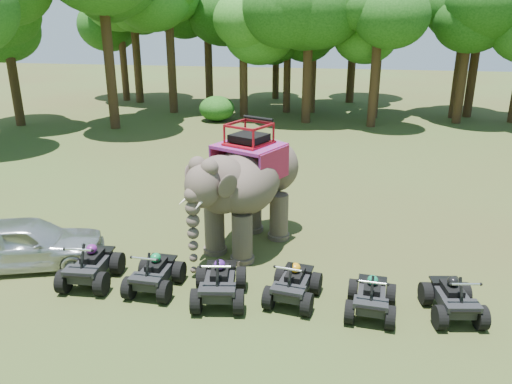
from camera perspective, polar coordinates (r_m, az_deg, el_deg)
ground at (r=13.93m, az=-0.87°, el=-9.03°), size 110.00×110.00×0.00m
elephant at (r=14.70m, az=-0.98°, el=0.76°), size 3.77×5.01×3.85m
parked_car at (r=15.29m, az=-24.84°, el=-5.30°), size 4.49×2.90×1.42m
atv_0 at (r=13.81m, az=-18.41°, el=-7.47°), size 1.35×1.78×1.26m
atv_1 at (r=13.07m, az=-11.56°, el=-8.60°), size 1.21×1.62×1.18m
atv_2 at (r=12.37m, az=-4.22°, el=-9.71°), size 1.50×1.88×1.27m
atv_3 at (r=12.39m, az=4.31°, el=-9.92°), size 1.38×1.74×1.17m
atv_4 at (r=12.18m, az=13.08°, el=-11.07°), size 1.24×1.62×1.14m
atv_5 at (r=12.66m, az=21.67°, el=-10.74°), size 1.39×1.74×1.16m
tree_0 at (r=36.21m, az=6.54°, el=14.83°), size 5.19×5.19×7.41m
tree_1 at (r=31.92m, az=13.53°, el=14.32°), size 5.60×5.60×7.99m
tree_2 at (r=34.72m, az=22.80°, el=14.31°), size 6.05×6.05×8.64m
tree_24 at (r=34.84m, az=-26.33°, el=13.99°), size 6.18×6.18×8.83m
tree_25 at (r=31.79m, az=-16.59°, el=15.81°), size 6.96×6.96×9.95m
tree_26 at (r=36.33m, az=-9.78°, el=16.46°), size 6.74×6.74×9.63m
tree_27 at (r=34.35m, az=-1.46°, el=15.48°), size 5.84×5.84×8.35m
tree_28 at (r=40.88m, az=11.11°, el=17.45°), size 7.47×7.47×10.68m
tree_29 at (r=41.24m, az=-13.66°, el=17.17°), size 7.35×7.35×10.50m
tree_31 at (r=42.14m, az=2.31°, el=16.20°), size 5.79×5.79×8.28m
tree_32 at (r=37.18m, az=23.87°, el=14.89°), size 6.46×6.46×9.23m
tree_33 at (r=32.47m, az=5.98°, el=16.20°), size 6.68×6.68×9.54m
tree_34 at (r=36.43m, az=22.63°, el=16.12°), size 7.46×7.46×10.66m
tree_35 at (r=36.11m, az=3.60°, el=14.67°), size 4.98×4.98×7.12m
tree_36 at (r=39.86m, az=-5.52°, el=16.84°), size 6.68×6.68×9.54m
tree_37 at (r=42.51m, az=-15.03°, el=15.78°), size 5.97×5.97×8.53m
tree_38 at (r=35.01m, az=13.76°, el=14.87°), size 5.71×5.71×8.16m
tree_39 at (r=37.38m, az=6.35°, el=16.35°), size 6.42×6.42×9.18m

